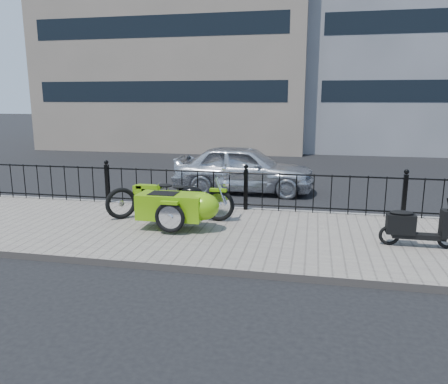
% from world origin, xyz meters
% --- Properties ---
extents(ground, '(120.00, 120.00, 0.00)m').
position_xyz_m(ground, '(0.00, 0.00, 0.00)').
color(ground, black).
rests_on(ground, ground).
extents(sidewalk, '(30.00, 3.80, 0.12)m').
position_xyz_m(sidewalk, '(0.00, -0.50, 0.06)').
color(sidewalk, gray).
rests_on(sidewalk, ground).
extents(curb, '(30.00, 0.10, 0.12)m').
position_xyz_m(curb, '(0.00, 1.44, 0.06)').
color(curb, gray).
rests_on(curb, ground).
extents(iron_fence, '(14.11, 0.11, 1.08)m').
position_xyz_m(iron_fence, '(0.00, 1.30, 0.59)').
color(iron_fence, black).
rests_on(iron_fence, sidewalk).
extents(building_tan, '(14.00, 8.01, 12.00)m').
position_xyz_m(building_tan, '(-6.00, 15.99, 6.00)').
color(building_tan, gray).
rests_on(building_tan, ground).
extents(building_grey, '(12.00, 8.01, 15.00)m').
position_xyz_m(building_grey, '(7.00, 16.99, 7.50)').
color(building_grey, gray).
rests_on(building_grey, ground).
extents(motorcycle_sidecar, '(2.28, 1.48, 0.98)m').
position_xyz_m(motorcycle_sidecar, '(-1.04, -0.41, 0.59)').
color(motorcycle_sidecar, black).
rests_on(motorcycle_sidecar, sidewalk).
extents(scooter, '(1.34, 0.39, 0.90)m').
position_xyz_m(scooter, '(3.30, -0.69, 0.47)').
color(scooter, black).
rests_on(scooter, sidewalk).
extents(spare_tire, '(0.58, 0.53, 0.69)m').
position_xyz_m(spare_tire, '(-2.52, -0.06, 0.47)').
color(spare_tire, black).
rests_on(spare_tire, sidewalk).
extents(sedan_car, '(4.07, 1.69, 1.38)m').
position_xyz_m(sedan_car, '(-0.45, 3.81, 0.69)').
color(sedan_car, silver).
rests_on(sedan_car, ground).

